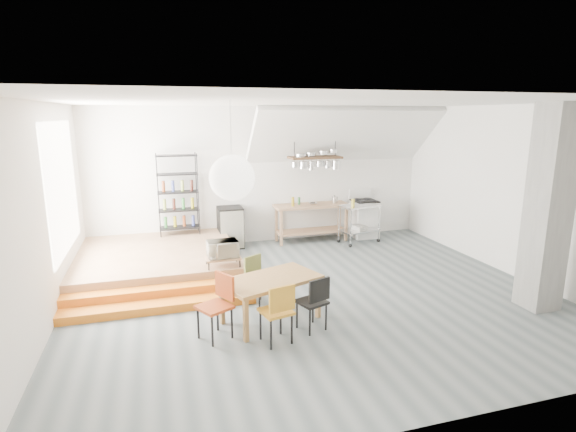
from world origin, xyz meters
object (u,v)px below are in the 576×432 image
object	(u,v)px
stove	(364,218)
dining_table	(271,283)
mini_fridge	(230,227)
rolling_cart	(359,218)

from	to	relation	value
stove	dining_table	bearing A→B (deg)	-130.95
dining_table	mini_fridge	bearing A→B (deg)	69.26
mini_fridge	rolling_cart	bearing A→B (deg)	-9.41
rolling_cart	dining_table	bearing A→B (deg)	-145.66
dining_table	rolling_cart	size ratio (longest dim) A/B	1.56
dining_table	mini_fridge	world-z (taller)	mini_fridge
stove	mini_fridge	distance (m)	3.37
stove	mini_fridge	world-z (taller)	stove
dining_table	rolling_cart	world-z (taller)	rolling_cart
rolling_cart	stove	bearing A→B (deg)	38.46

